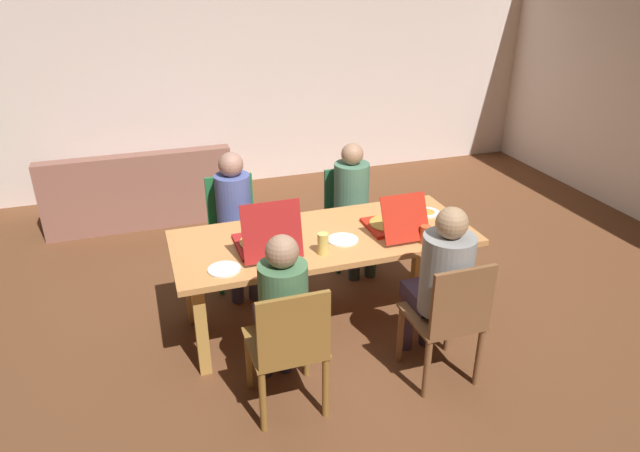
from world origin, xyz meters
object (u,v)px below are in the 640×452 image
dining_table (324,246)px  plate_3 (453,231)px  chair_0 (348,212)px  drinking_glass_2 (402,203)px  person_3 (441,278)px  drinking_glass_0 (323,244)px  drinking_glass_1 (425,234)px  person_2 (281,305)px  chair_2 (289,346)px  pizza_box_0 (266,241)px  person_1 (236,213)px  person_0 (354,198)px  plate_1 (427,212)px  chair_1 (234,227)px  plate_2 (224,269)px  pizza_box_1 (392,224)px  plate_0 (343,240)px  chair_3 (449,319)px  couch (140,193)px

dining_table → plate_3: (0.92, -0.25, 0.09)m
chair_0 → drinking_glass_2: (0.22, -0.63, 0.32)m
person_3 → drinking_glass_0: size_ratio=8.19×
drinking_glass_1 → person_2: bearing=-162.1°
person_2 → drinking_glass_2: (1.26, 0.97, 0.11)m
person_2 → person_3: size_ratio=0.96×
chair_2 → pizza_box_0: pizza_box_0 is taller
person_1 → drinking_glass_1: (1.15, -1.08, 0.13)m
dining_table → person_0: bearing=54.9°
chair_0 → drinking_glass_1: drinking_glass_1 is taller
plate_1 → chair_1: bearing=151.1°
plate_2 → drinking_glass_2: (1.53, 0.53, 0.05)m
person_2 → drinking_glass_0: 0.63m
person_2 → drinking_glass_1: (1.15, 0.37, 0.12)m
plate_1 → drinking_glass_2: 0.21m
person_0 → person_1: person_1 is taller
pizza_box_1 → dining_table: bearing=172.4°
drinking_glass_1 → chair_1: bearing=133.1°
drinking_glass_0 → chair_0: bearing=61.4°
chair_2 → plate_0: chair_2 is taller
chair_0 → pizza_box_0: bearing=-135.7°
person_0 → chair_3: bearing=-90.0°
person_2 → couch: bearing=103.0°
chair_2 → plate_0: (0.61, 0.74, 0.25)m
chair_3 → pizza_box_1: pizza_box_1 is taller
chair_1 → plate_1: 1.64m
pizza_box_1 → drinking_glass_0: 0.64m
person_1 → plate_3: 1.74m
person_0 → person_2: size_ratio=0.97×
pizza_box_1 → drinking_glass_2: 0.41m
dining_table → pizza_box_1: 0.53m
dining_table → pizza_box_0: bearing=-172.2°
dining_table → pizza_box_1: size_ratio=4.43×
plate_2 → couch: bearing=99.7°
pizza_box_0 → drinking_glass_2: pizza_box_0 is taller
chair_3 → couch: 3.85m
person_3 → pizza_box_0: size_ratio=2.48×
person_1 → plate_1: (1.41, -0.63, 0.07)m
chair_1 → drinking_glass_0: 1.27m
person_0 → person_1: size_ratio=0.98×
plate_0 → drinking_glass_1: bearing=-21.9°
plate_2 → drinking_glass_0: 0.68m
pizza_box_0 → drinking_glass_0: pizza_box_0 is taller
plate_2 → pizza_box_1: bearing=9.1°
person_2 → person_3: bearing=-3.2°
pizza_box_0 → person_0: bearing=39.8°
plate_1 → plate_3: same height
drinking_glass_1 → drinking_glass_2: size_ratio=1.23×
person_1 → plate_0: (0.61, -0.86, 0.07)m
pizza_box_0 → drinking_glass_1: 1.12m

